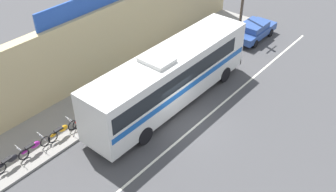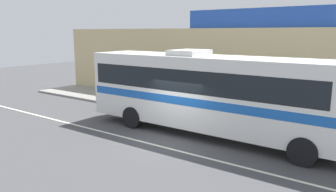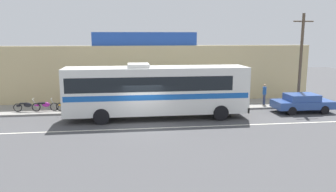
{
  "view_description": "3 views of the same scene",
  "coord_description": "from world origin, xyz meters",
  "px_view_note": "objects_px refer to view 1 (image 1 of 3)",
  "views": [
    {
      "loc": [
        -13.66,
        -10.25,
        14.3
      ],
      "look_at": [
        0.28,
        1.32,
        1.13
      ],
      "focal_mm": 40.8,
      "sensor_mm": 36.0,
      "label": 1
    },
    {
      "loc": [
        7.76,
        -10.9,
        4.56
      ],
      "look_at": [
        -1.71,
        2.15,
        1.42
      ],
      "focal_mm": 35.13,
      "sensor_mm": 36.0,
      "label": 2
    },
    {
      "loc": [
        -1.15,
        -20.57,
        5.66
      ],
      "look_at": [
        1.94,
        2.75,
        1.34
      ],
      "focal_mm": 35.57,
      "sensor_mm": 36.0,
      "label": 3
    }
  ],
  "objects_px": {
    "motorcycle_blue": "(11,160)",
    "motorcycle_orange": "(34,147)",
    "motorcycle_black": "(85,117)",
    "motorcycle_purple": "(62,130)",
    "intercity_bus": "(170,76)",
    "pedestrian_far_right": "(120,80)",
    "parked_car": "(254,30)",
    "pedestrian_by_curb": "(215,25)"
  },
  "relations": [
    {
      "from": "motorcycle_blue",
      "to": "motorcycle_orange",
      "type": "relative_size",
      "value": 1.0
    },
    {
      "from": "motorcycle_black",
      "to": "motorcycle_purple",
      "type": "height_order",
      "value": "same"
    },
    {
      "from": "motorcycle_orange",
      "to": "motorcycle_black",
      "type": "distance_m",
      "value": 3.3
    },
    {
      "from": "intercity_bus",
      "to": "pedestrian_far_right",
      "type": "bearing_deg",
      "value": 112.22
    },
    {
      "from": "parked_car",
      "to": "motorcycle_orange",
      "type": "bearing_deg",
      "value": 173.34
    },
    {
      "from": "pedestrian_by_curb",
      "to": "motorcycle_black",
      "type": "bearing_deg",
      "value": -178.35
    },
    {
      "from": "motorcycle_blue",
      "to": "pedestrian_far_right",
      "type": "distance_m",
      "value": 8.02
    },
    {
      "from": "pedestrian_far_right",
      "to": "motorcycle_blue",
      "type": "bearing_deg",
      "value": -177.07
    },
    {
      "from": "intercity_bus",
      "to": "motorcycle_blue",
      "type": "relative_size",
      "value": 6.44
    },
    {
      "from": "motorcycle_orange",
      "to": "motorcycle_black",
      "type": "relative_size",
      "value": 1.01
    },
    {
      "from": "intercity_bus",
      "to": "parked_car",
      "type": "xyz_separation_m",
      "value": [
        10.99,
        0.39,
        -1.33
      ]
    },
    {
      "from": "motorcycle_blue",
      "to": "pedestrian_far_right",
      "type": "relative_size",
      "value": 1.13
    },
    {
      "from": "intercity_bus",
      "to": "pedestrian_far_right",
      "type": "xyz_separation_m",
      "value": [
        -1.24,
        3.04,
        -0.94
      ]
    },
    {
      "from": "motorcycle_purple",
      "to": "motorcycle_orange",
      "type": "bearing_deg",
      "value": 177.62
    },
    {
      "from": "parked_car",
      "to": "motorcycle_orange",
      "type": "height_order",
      "value": "parked_car"
    },
    {
      "from": "intercity_bus",
      "to": "pedestrian_far_right",
      "type": "relative_size",
      "value": 7.3
    },
    {
      "from": "motorcycle_black",
      "to": "pedestrian_far_right",
      "type": "xyz_separation_m",
      "value": [
        3.41,
        0.61,
        0.56
      ]
    },
    {
      "from": "motorcycle_orange",
      "to": "motorcycle_purple",
      "type": "xyz_separation_m",
      "value": [
        1.75,
        -0.07,
        0.0
      ]
    },
    {
      "from": "pedestrian_by_curb",
      "to": "motorcycle_purple",
      "type": "bearing_deg",
      "value": -178.91
    },
    {
      "from": "motorcycle_purple",
      "to": "pedestrian_by_curb",
      "type": "relative_size",
      "value": 1.17
    },
    {
      "from": "motorcycle_orange",
      "to": "motorcycle_blue",
      "type": "bearing_deg",
      "value": 178.7
    },
    {
      "from": "pedestrian_far_right",
      "to": "intercity_bus",
      "type": "bearing_deg",
      "value": -67.78
    },
    {
      "from": "motorcycle_blue",
      "to": "motorcycle_black",
      "type": "distance_m",
      "value": 4.59
    },
    {
      "from": "parked_car",
      "to": "motorcycle_blue",
      "type": "distance_m",
      "value": 20.35
    },
    {
      "from": "parked_car",
      "to": "pedestrian_far_right",
      "type": "xyz_separation_m",
      "value": [
        -12.23,
        2.65,
        0.39
      ]
    },
    {
      "from": "motorcycle_orange",
      "to": "motorcycle_purple",
      "type": "relative_size",
      "value": 0.98
    },
    {
      "from": "parked_car",
      "to": "motorcycle_black",
      "type": "xyz_separation_m",
      "value": [
        -15.64,
        2.03,
        -0.17
      ]
    },
    {
      "from": "motorcycle_purple",
      "to": "pedestrian_by_curb",
      "type": "xyz_separation_m",
      "value": [
        15.27,
        0.29,
        0.55
      ]
    },
    {
      "from": "pedestrian_far_right",
      "to": "motorcycle_black",
      "type": "bearing_deg",
      "value": -169.8
    },
    {
      "from": "motorcycle_blue",
      "to": "motorcycle_purple",
      "type": "xyz_separation_m",
      "value": [
        3.04,
        -0.1,
        0.0
      ]
    },
    {
      "from": "motorcycle_black",
      "to": "pedestrian_far_right",
      "type": "distance_m",
      "value": 3.51
    },
    {
      "from": "motorcycle_black",
      "to": "motorcycle_purple",
      "type": "distance_m",
      "value": 1.55
    },
    {
      "from": "motorcycle_purple",
      "to": "motorcycle_black",
      "type": "bearing_deg",
      "value": -3.81
    },
    {
      "from": "motorcycle_orange",
      "to": "parked_car",
      "type": "bearing_deg",
      "value": -6.66
    },
    {
      "from": "intercity_bus",
      "to": "motorcycle_blue",
      "type": "bearing_deg",
      "value": 164.11
    },
    {
      "from": "intercity_bus",
      "to": "pedestrian_by_curb",
      "type": "xyz_separation_m",
      "value": [
        9.07,
        2.82,
        -0.95
      ]
    },
    {
      "from": "motorcycle_purple",
      "to": "pedestrian_far_right",
      "type": "relative_size",
      "value": 1.16
    },
    {
      "from": "intercity_bus",
      "to": "motorcycle_orange",
      "type": "distance_m",
      "value": 8.49
    },
    {
      "from": "intercity_bus",
      "to": "pedestrian_by_curb",
      "type": "relative_size",
      "value": 7.36
    },
    {
      "from": "parked_car",
      "to": "motorcycle_blue",
      "type": "relative_size",
      "value": 2.25
    },
    {
      "from": "motorcycle_blue",
      "to": "motorcycle_black",
      "type": "height_order",
      "value": "same"
    },
    {
      "from": "motorcycle_blue",
      "to": "pedestrian_by_curb",
      "type": "xyz_separation_m",
      "value": [
        18.31,
        0.19,
        0.55
      ]
    }
  ]
}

